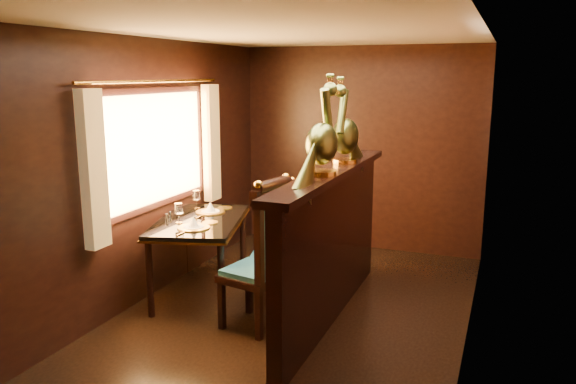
# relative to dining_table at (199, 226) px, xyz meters

# --- Properties ---
(ground) EXTENTS (5.00, 5.00, 0.00)m
(ground) POSITION_rel_dining_table_xyz_m (1.06, -0.37, -0.70)
(ground) COLOR black
(ground) RESTS_ON ground
(room_shell) EXTENTS (3.04, 5.04, 2.52)m
(room_shell) POSITION_rel_dining_table_xyz_m (0.97, -0.35, 0.88)
(room_shell) COLOR black
(room_shell) RESTS_ON ground
(partition) EXTENTS (0.26, 2.70, 1.36)m
(partition) POSITION_rel_dining_table_xyz_m (1.38, -0.07, 0.01)
(partition) COLOR black
(partition) RESTS_ON ground
(dining_table) EXTENTS (1.13, 1.48, 0.97)m
(dining_table) POSITION_rel_dining_table_xyz_m (0.00, 0.00, 0.00)
(dining_table) COLOR black
(dining_table) RESTS_ON ground
(chair_left) EXTENTS (0.57, 0.59, 1.35)m
(chair_left) POSITION_rel_dining_table_xyz_m (0.93, -0.50, 0.00)
(chair_left) COLOR black
(chair_left) RESTS_ON ground
(chair_right) EXTENTS (0.53, 0.54, 1.20)m
(chair_right) POSITION_rel_dining_table_xyz_m (0.85, 0.09, -0.07)
(chair_right) COLOR black
(chair_right) RESTS_ON ground
(peacock_left) EXTENTS (0.25, 0.68, 0.81)m
(peacock_left) POSITION_rel_dining_table_xyz_m (1.38, -0.38, 1.07)
(peacock_left) COLOR #184829
(peacock_left) RESTS_ON partition
(peacock_right) EXTENTS (0.25, 0.66, 0.78)m
(peacock_right) POSITION_rel_dining_table_xyz_m (1.38, 0.30, 1.05)
(peacock_right) COLOR #184829
(peacock_right) RESTS_ON partition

